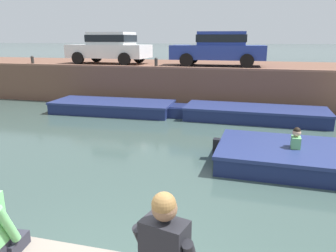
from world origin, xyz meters
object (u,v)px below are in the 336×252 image
(car_left_inner_blue, at_px, (219,47))
(mooring_bollard_mid, at_px, (156,62))
(car_leftmost_white, at_px, (110,47))
(mooring_bollard_west, at_px, (32,60))
(boat_moored_west_navy, at_px, (118,107))
(boat_moored_central_navy, at_px, (248,114))

(car_left_inner_blue, xyz_separation_m, mooring_bollard_mid, (-2.50, -1.86, -0.61))
(car_left_inner_blue, relative_size, mooring_bollard_mid, 9.74)
(car_leftmost_white, relative_size, mooring_bollard_west, 9.22)
(boat_moored_west_navy, xyz_separation_m, car_leftmost_white, (-1.88, 3.61, 2.28))
(car_leftmost_white, bearing_deg, boat_moored_west_navy, -62.49)
(boat_moored_west_navy, bearing_deg, mooring_bollard_west, 160.93)
(mooring_bollard_west, xyz_separation_m, mooring_bollard_mid, (6.16, 0.00, 0.00))
(mooring_bollard_west, distance_m, mooring_bollard_mid, 6.16)
(boat_moored_west_navy, xyz_separation_m, mooring_bollard_mid, (1.08, 1.75, 1.68))
(mooring_bollard_mid, bearing_deg, car_leftmost_white, 147.97)
(boat_moored_central_navy, relative_size, car_left_inner_blue, 1.40)
(car_leftmost_white, height_order, car_left_inner_blue, same)
(mooring_bollard_mid, bearing_deg, mooring_bollard_west, 180.00)
(boat_moored_west_navy, height_order, boat_moored_central_navy, boat_moored_central_navy)
(boat_moored_central_navy, height_order, mooring_bollard_mid, mooring_bollard_mid)
(boat_moored_west_navy, height_order, car_left_inner_blue, car_left_inner_blue)
(mooring_bollard_mid, bearing_deg, boat_moored_central_navy, -22.80)
(boat_moored_west_navy, distance_m, mooring_bollard_west, 5.63)
(boat_moored_west_navy, xyz_separation_m, boat_moored_central_navy, (5.08, 0.08, 0.01))
(car_left_inner_blue, bearing_deg, boat_moored_central_navy, -67.05)
(car_leftmost_white, relative_size, mooring_bollard_mid, 9.22)
(mooring_bollard_mid, bearing_deg, car_left_inner_blue, 36.69)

